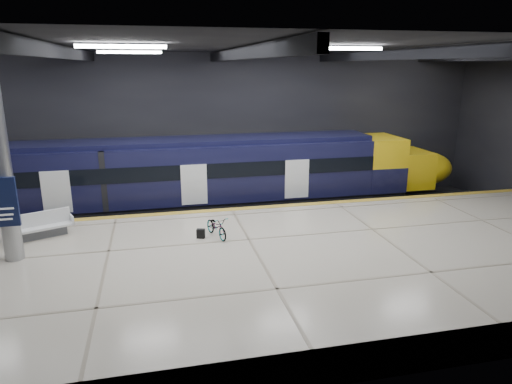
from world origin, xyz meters
name	(u,v)px	position (x,y,z in m)	size (l,w,h in m)	color
ground	(244,256)	(0.00, 0.00, 0.00)	(30.00, 30.00, 0.00)	black
room_shell	(243,111)	(0.00, 0.00, 5.72)	(30.10, 16.10, 8.05)	black
platform	(258,270)	(0.00, -2.50, 0.55)	(30.00, 11.00, 1.10)	beige
safety_strip	(232,209)	(0.00, 2.75, 1.11)	(30.00, 0.40, 0.01)	gold
rails	(223,212)	(0.00, 5.50, 0.08)	(30.00, 1.52, 0.16)	gray
train	(167,178)	(-2.74, 5.50, 2.06)	(29.40, 2.84, 3.79)	black
bench	(41,228)	(-7.58, 0.99, 1.45)	(2.41, 1.71, 0.99)	#595B60
bicycle	(217,227)	(-1.13, -0.47, 1.51)	(0.54, 1.55, 0.81)	#99999E
pannier_bag	(201,234)	(-1.73, -0.47, 1.28)	(0.30, 0.18, 0.35)	black
info_column	(0,160)	(-8.00, -1.03, 4.46)	(0.90, 0.78, 6.90)	#9EA0A5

